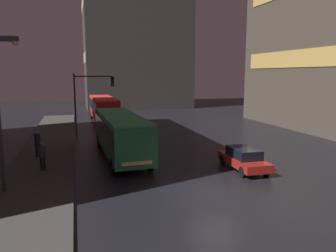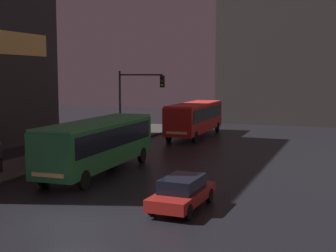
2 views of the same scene
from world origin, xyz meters
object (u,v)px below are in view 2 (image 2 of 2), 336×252
(pedestrian_mid, at_px, (0,154))
(traffic_light_main, at_px, (135,96))
(bus_far, at_px, (195,116))
(car_taxi, at_px, (182,192))
(bus_near, at_px, (98,141))
(pedestrian_near, at_px, (31,143))

(pedestrian_mid, distance_m, traffic_light_main, 12.22)
(bus_far, bearing_deg, car_taxi, 104.82)
(car_taxi, distance_m, pedestrian_mid, 12.49)
(bus_near, bearing_deg, pedestrian_mid, 23.30)
(bus_far, height_order, traffic_light_main, traffic_light_main)
(pedestrian_near, distance_m, pedestrian_mid, 3.77)
(bus_near, height_order, traffic_light_main, traffic_light_main)
(traffic_light_main, bearing_deg, bus_near, -78.90)
(bus_near, xyz_separation_m, traffic_light_main, (-1.75, 8.93, 2.24))
(bus_far, relative_size, traffic_light_main, 1.82)
(car_taxi, xyz_separation_m, traffic_light_main, (-8.79, 14.12, 3.43))
(bus_far, relative_size, car_taxi, 2.58)
(car_taxi, bearing_deg, pedestrian_near, -25.39)
(pedestrian_near, height_order, traffic_light_main, traffic_light_main)
(pedestrian_near, xyz_separation_m, traffic_light_main, (4.03, 7.66, 2.88))
(pedestrian_near, xyz_separation_m, pedestrian_mid, (0.65, -3.71, -0.06))
(pedestrian_near, bearing_deg, bus_near, 157.44)
(traffic_light_main, bearing_deg, bus_far, 77.34)
(pedestrian_near, distance_m, traffic_light_main, 9.12)
(bus_near, xyz_separation_m, pedestrian_mid, (-5.13, -2.44, -0.70))
(bus_far, height_order, pedestrian_mid, bus_far)
(bus_near, distance_m, pedestrian_mid, 5.73)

